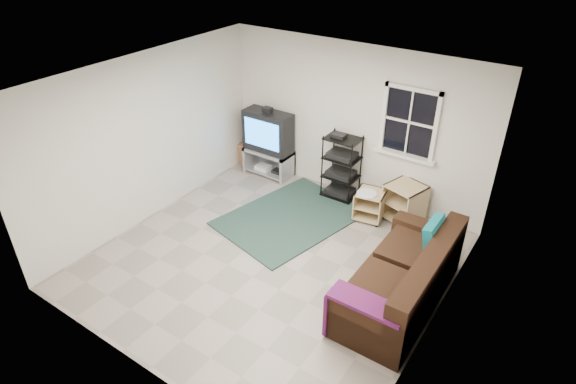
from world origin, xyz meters
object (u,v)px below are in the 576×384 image
Objects in this scene: tv_unit at (268,138)px; side_table_left at (406,201)px; av_rack at (341,171)px; side_table_right at (370,202)px; sofa at (402,281)px.

side_table_left is (2.69, 0.01, -0.39)m from tv_unit.
av_rack is at bearing 0.73° from tv_unit.
side_table_left is at bearing 31.37° from side_table_right.
side_table_right is (-0.48, -0.29, -0.05)m from side_table_left.
side_table_left is 1.28× the size of side_table_right.
tv_unit reaches higher than av_rack.
av_rack is at bearing 156.64° from side_table_right.
av_rack reaches higher than side_table_left.
sofa reaches higher than side_table_right.
side_table_left is 0.56m from side_table_right.
side_table_right is (0.71, -0.31, -0.21)m from av_rack.
tv_unit is 2.72m from side_table_left.
tv_unit is 1.15× the size of av_rack.
tv_unit is at bearing 172.58° from side_table_right.
side_table_right is (2.21, -0.29, -0.44)m from tv_unit.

